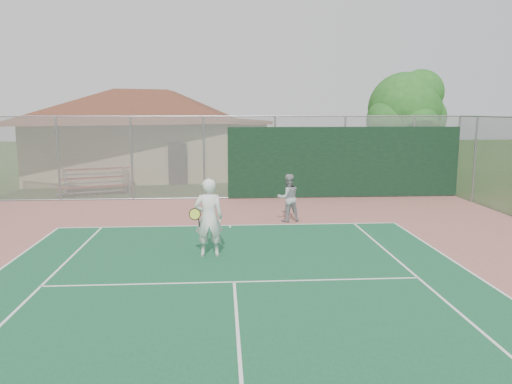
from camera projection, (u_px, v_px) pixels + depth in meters
back_fence at (277, 160)px, 21.17m from camera, size 20.08×0.11×3.53m
clubhouse at (147, 124)px, 28.74m from camera, size 14.62×10.83×5.82m
bleachers at (95, 180)px, 22.80m from camera, size 3.47×2.65×1.09m
tree at (407, 111)px, 23.38m from camera, size 4.03×3.82×5.62m
player_white_front at (209, 218)px, 12.69m from camera, size 0.88×0.67×2.01m
player_grey_back at (288, 198)px, 16.78m from camera, size 0.91×0.78×1.61m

